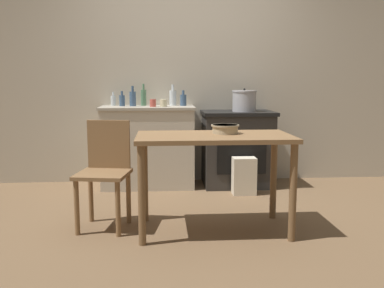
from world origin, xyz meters
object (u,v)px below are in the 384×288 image
at_px(stock_pot, 244,101).
at_px(cup_mid_right, 153,103).
at_px(bottle_far_left, 144,97).
at_px(bottle_mid_left, 113,100).
at_px(work_table, 214,149).
at_px(bottle_center_left, 173,97).
at_px(bottle_center_right, 133,98).
at_px(stove, 237,148).
at_px(cup_right, 163,103).
at_px(chair, 105,170).
at_px(flour_sack, 244,176).
at_px(bottle_center, 183,100).
at_px(mixing_bowl_large, 225,129).
at_px(bottle_left, 122,100).

bearing_deg(stock_pot, cup_mid_right, -179.06).
xyz_separation_m(bottle_far_left, bottle_mid_left, (-0.35, 0.02, -0.04)).
bearing_deg(cup_mid_right, work_table, -70.72).
xyz_separation_m(bottle_center_left, bottle_center_right, (-0.46, -0.10, -0.01)).
relative_size(stove, bottle_far_left, 3.42).
height_order(bottle_center_left, cup_right, bottle_center_left).
distance_m(work_table, bottle_mid_left, 1.99).
distance_m(chair, flour_sack, 1.65).
distance_m(stove, bottle_center_right, 1.33).
relative_size(bottle_center_right, cup_right, 2.83).
relative_size(bottle_far_left, bottle_center, 1.41).
distance_m(bottle_far_left, bottle_mid_left, 0.35).
relative_size(work_table, flour_sack, 3.07).
bearing_deg(bottle_far_left, bottle_center_left, 0.02).
xyz_separation_m(stock_pot, bottle_center, (-0.68, 0.16, 0.01)).
height_order(stock_pot, cup_mid_right, stock_pot).
distance_m(chair, bottle_center_right, 1.52).
relative_size(stock_pot, mixing_bowl_large, 1.23).
bearing_deg(flour_sack, cup_mid_right, 159.75).
distance_m(stock_pot, cup_right, 0.91).
distance_m(stock_pot, bottle_mid_left, 1.51).
xyz_separation_m(stock_pot, bottle_center_right, (-1.26, 0.13, 0.03)).
bearing_deg(stove, flour_sack, -89.64).
relative_size(mixing_bowl_large, cup_mid_right, 2.68).
xyz_separation_m(chair, cup_mid_right, (0.37, 1.27, 0.48)).
height_order(stove, bottle_far_left, bottle_far_left).
xyz_separation_m(flour_sack, bottle_left, (-1.32, 0.53, 0.79)).
bearing_deg(mixing_bowl_large, stove, 75.92).
bearing_deg(chair, bottle_center_right, 94.21).
height_order(flour_sack, bottle_left, bottle_left).
height_order(mixing_bowl_large, cup_right, cup_right).
bearing_deg(bottle_center, cup_right, -143.02).
relative_size(bottle_center_left, cup_right, 3.02).
xyz_separation_m(stove, mixing_bowl_large, (-0.36, -1.43, 0.39)).
bearing_deg(bottle_center_left, stove, -14.08).
distance_m(flour_sack, bottle_far_left, 1.48).
bearing_deg(cup_right, work_table, -74.90).
xyz_separation_m(stove, bottle_mid_left, (-1.43, 0.21, 0.55)).
distance_m(chair, bottle_left, 1.53).
xyz_separation_m(flour_sack, bottle_center_left, (-0.74, 0.60, 0.81)).
bearing_deg(bottle_center, stock_pot, -13.04).
height_order(stove, bottle_center, bottle_center).
distance_m(bottle_far_left, bottle_center_right, 0.15).
bearing_deg(cup_right, bottle_left, 160.17).
distance_m(flour_sack, bottle_mid_left, 1.74).
relative_size(chair, bottle_center_left, 3.61).
bearing_deg(cup_right, stove, 4.17).
distance_m(flour_sack, bottle_center_left, 1.25).
xyz_separation_m(work_table, stock_pot, (0.52, 1.46, 0.31)).
bearing_deg(stock_pot, bottle_center, 166.96).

